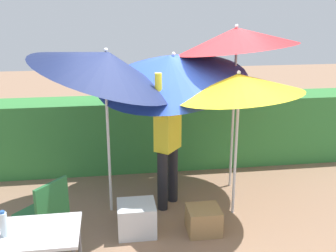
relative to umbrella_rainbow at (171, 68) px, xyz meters
name	(u,v)px	position (x,y,z in m)	size (l,w,h in m)	color
ground_plane	(171,210)	(-0.07, -0.51, -1.85)	(24.00, 24.00, 0.00)	#937056
hedge_row	(157,132)	(-0.07, 1.10, -1.26)	(8.00, 0.70, 1.18)	#38843D
umbrella_rainbow	(171,68)	(0.00, 0.00, 0.00)	(2.14, 2.09, 2.36)	silver
umbrella_orange	(106,65)	(-0.86, -0.35, 0.12)	(1.88, 1.85, 2.45)	silver
umbrella_yellow	(236,39)	(0.93, 0.10, 0.37)	(1.71, 1.70, 2.52)	silver
umbrella_navy	(239,85)	(0.73, -0.70, -0.11)	(1.58, 1.57, 2.01)	silver
person_vendor	(168,141)	(-0.09, -0.35, -0.91)	(0.41, 0.49, 1.88)	black
chair_plastic	(45,212)	(-1.58, -1.27, -1.34)	(0.62, 0.62, 0.89)	#236633
cooler_box	(137,218)	(-0.57, -1.01, -1.66)	(0.46, 0.41, 0.39)	silver
crate_cardboard	(204,220)	(0.24, -1.11, -1.69)	(0.40, 0.37, 0.32)	#9E7A4C
folding_table	(35,240)	(-1.55, -2.05, -1.20)	(0.80, 0.60, 0.75)	#4C4C51
bottle_water	(4,224)	(-1.79, -2.09, -0.99)	(0.07, 0.07, 0.24)	silver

